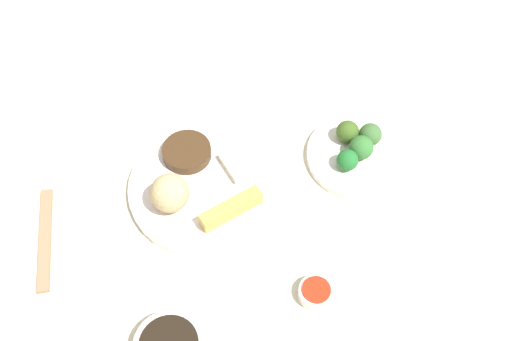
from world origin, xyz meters
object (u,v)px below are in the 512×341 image
Objects in this scene: main_plate at (209,186)px; sauce_ramekin_sweet_and_sour at (316,293)px; broccoli_plate at (359,156)px; chopsticks_pair at (45,239)px.

sauce_ramekin_sweet_and_sour is (-0.05, 0.28, 0.00)m from main_plate.
chopsticks_pair is (0.58, -0.13, -0.00)m from broccoli_plate.
main_plate is at bearing -16.73° from broccoli_plate.
main_plate is at bearing -79.09° from sauce_ramekin_sweet_and_sour.
sauce_ramekin_sweet_and_sour is at bearing 137.27° from chopsticks_pair.
main_plate is 0.28m from sauce_ramekin_sweet_and_sour.
broccoli_plate is 0.30m from sauce_ramekin_sweet_and_sour.
broccoli_plate is at bearing 163.27° from main_plate.
chopsticks_pair is at bearing -42.73° from sauce_ramekin_sweet_and_sour.
main_plate is 0.29m from broccoli_plate.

